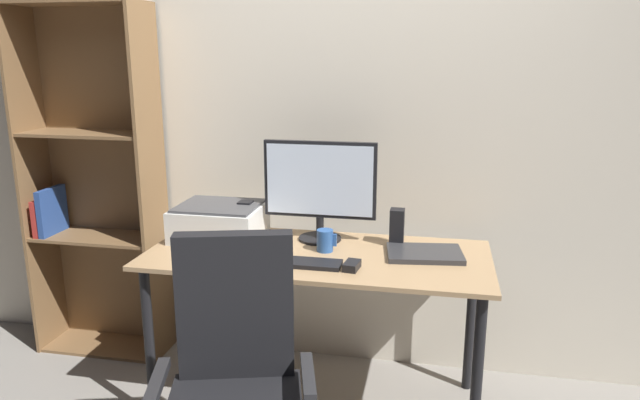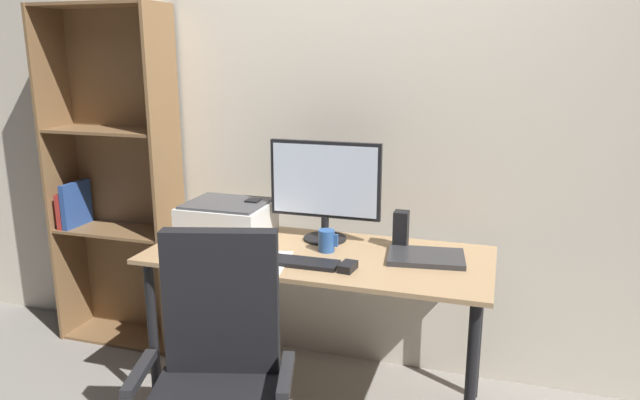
% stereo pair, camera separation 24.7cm
% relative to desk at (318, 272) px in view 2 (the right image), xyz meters
% --- Properties ---
extents(back_wall, '(6.40, 0.10, 2.60)m').
position_rel_desk_xyz_m(back_wall, '(0.00, 0.50, 0.65)').
color(back_wall, beige).
rests_on(back_wall, ground).
extents(desk, '(1.50, 0.66, 0.74)m').
position_rel_desk_xyz_m(desk, '(0.00, 0.00, 0.00)').
color(desk, tan).
rests_on(desk, ground).
extents(monitor, '(0.52, 0.20, 0.47)m').
position_rel_desk_xyz_m(monitor, '(-0.03, 0.19, 0.36)').
color(monitor, black).
rests_on(monitor, desk).
extents(keyboard, '(0.29, 0.11, 0.02)m').
position_rel_desk_xyz_m(keyboard, '(-0.01, -0.16, 0.10)').
color(keyboard, black).
rests_on(keyboard, desk).
extents(mouse, '(0.07, 0.10, 0.03)m').
position_rel_desk_xyz_m(mouse, '(0.18, -0.17, 0.11)').
color(mouse, black).
rests_on(mouse, desk).
extents(coffee_mug, '(0.09, 0.07, 0.10)m').
position_rel_desk_xyz_m(coffee_mug, '(0.03, 0.03, 0.14)').
color(coffee_mug, '#285193').
rests_on(coffee_mug, desk).
extents(laptop, '(0.35, 0.27, 0.02)m').
position_rel_desk_xyz_m(laptop, '(0.46, 0.06, 0.10)').
color(laptop, '#2D2D30').
rests_on(laptop, desk).
extents(speaker_left, '(0.06, 0.07, 0.17)m').
position_rel_desk_xyz_m(speaker_left, '(-0.39, 0.18, 0.18)').
color(speaker_left, black).
rests_on(speaker_left, desk).
extents(speaker_right, '(0.06, 0.07, 0.17)m').
position_rel_desk_xyz_m(speaker_right, '(0.33, 0.18, 0.18)').
color(speaker_right, black).
rests_on(speaker_right, desk).
extents(printer, '(0.40, 0.34, 0.16)m').
position_rel_desk_xyz_m(printer, '(-0.50, 0.13, 0.17)').
color(printer, silver).
rests_on(printer, desk).
extents(paper_sheet, '(0.25, 0.32, 0.00)m').
position_rel_desk_xyz_m(paper_sheet, '(-0.19, -0.18, 0.09)').
color(paper_sheet, white).
rests_on(paper_sheet, desk).
extents(office_chair, '(0.57, 0.56, 1.01)m').
position_rel_desk_xyz_m(office_chair, '(-0.12, -0.75, -0.19)').
color(office_chair, '#232326').
rests_on(office_chair, ground).
extents(bookshelf, '(0.70, 0.28, 1.84)m').
position_rel_desk_xyz_m(bookshelf, '(-1.27, 0.33, 0.26)').
color(bookshelf, brown).
rests_on(bookshelf, ground).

